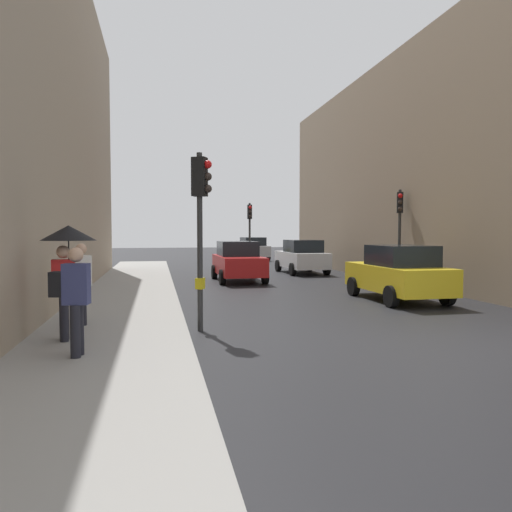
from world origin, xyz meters
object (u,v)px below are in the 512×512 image
traffic_light_far_median (250,223)px  car_white_compact (302,257)px  car_red_sedan (238,261)px  car_silver_hatchback (252,249)px  pedestrian_with_umbrella (67,250)px  pedestrian_with_grey_backpack (74,295)px  pedestrian_with_black_backpack (79,279)px  traffic_light_near_right (201,209)px  traffic_light_mid_street (400,220)px  car_yellow_taxi (398,273)px

traffic_light_far_median → car_white_compact: (2.07, -3.82, -1.80)m
car_red_sedan → car_silver_hatchback: size_ratio=0.98×
pedestrian_with_umbrella → pedestrian_with_grey_backpack: bearing=-76.5°
car_white_compact → pedestrian_with_black_backpack: size_ratio=2.40×
car_white_compact → traffic_light_near_right: bearing=-114.9°
traffic_light_near_right → car_red_sedan: 11.09m
pedestrian_with_black_backpack → traffic_light_near_right: bearing=-9.2°
car_red_sedan → car_silver_hatchback: (3.75, 16.00, 0.00)m
traffic_light_mid_street → pedestrian_with_grey_backpack: 15.01m
traffic_light_near_right → car_silver_hatchback: 27.44m
car_silver_hatchback → pedestrian_with_black_backpack: size_ratio=2.43×
traffic_light_far_median → traffic_light_mid_street: bearing=-67.2°
car_red_sedan → pedestrian_with_black_backpack: bearing=-116.8°
pedestrian_with_black_backpack → car_yellow_taxi: bearing=19.0°
car_white_compact → car_yellow_taxi: (0.02, -10.49, 0.00)m
traffic_light_mid_street → car_white_compact: bearing=109.1°
pedestrian_with_umbrella → pedestrian_with_black_backpack: 1.71m
pedestrian_with_umbrella → car_white_compact: bearing=59.1°
traffic_light_far_median → pedestrian_with_black_backpack: bearing=-112.0°
pedestrian_with_umbrella → pedestrian_with_grey_backpack: 1.47m
traffic_light_near_right → car_red_sedan: bearing=76.4°
car_yellow_taxi → traffic_light_near_right: bearing=-151.4°
traffic_light_near_right → traffic_light_mid_street: bearing=41.3°
traffic_light_far_median → pedestrian_with_grey_backpack: (-6.73, -20.30, -1.51)m
traffic_light_mid_street → pedestrian_with_umbrella: bearing=-142.0°
traffic_light_mid_street → car_white_compact: (-2.21, 6.37, -1.80)m
traffic_light_mid_street → car_silver_hatchback: traffic_light_mid_street is taller
pedestrian_with_grey_backpack → pedestrian_with_black_backpack: bearing=96.6°
traffic_light_near_right → car_yellow_taxi: bearing=28.6°
traffic_light_mid_street → pedestrian_with_grey_backpack: (-11.00, -10.10, -1.52)m
traffic_light_mid_street → traffic_light_far_median: bearing=112.8°
car_red_sedan → car_white_compact: (3.95, 3.41, 0.00)m
car_silver_hatchback → pedestrian_with_black_backpack: bearing=-108.8°
car_white_compact → car_red_sedan: bearing=-139.2°
traffic_light_far_median → car_silver_hatchback: size_ratio=0.90×
traffic_light_near_right → traffic_light_far_median: bearing=76.0°
traffic_light_mid_street → car_yellow_taxi: bearing=-118.0°
car_yellow_taxi → pedestrian_with_black_backpack: bearing=-161.0°
traffic_light_far_median → traffic_light_mid_street: size_ratio=1.00×
traffic_light_far_median → car_yellow_taxi: (2.09, -14.31, -1.80)m
car_red_sedan → pedestrian_with_umbrella: size_ratio=1.97×
traffic_light_far_median → car_red_sedan: size_ratio=0.92×
traffic_light_far_median → car_white_compact: traffic_light_far_median is taller
traffic_light_mid_street → traffic_light_near_right: 11.63m
car_yellow_taxi → pedestrian_with_grey_backpack: 10.66m
car_silver_hatchback → pedestrian_with_black_backpack: pedestrian_with_black_backpack is taller
pedestrian_with_black_backpack → traffic_light_far_median: bearing=68.0°
traffic_light_far_median → car_silver_hatchback: bearing=78.0°
car_red_sedan → car_silver_hatchback: same height
pedestrian_with_black_backpack → car_white_compact: bearing=56.2°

